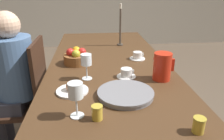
{
  "coord_description": "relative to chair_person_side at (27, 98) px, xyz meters",
  "views": [
    {
      "loc": [
        -0.14,
        -1.71,
        1.36
      ],
      "look_at": [
        0.0,
        -0.32,
        0.79
      ],
      "focal_mm": 35.0,
      "sensor_mm": 36.0,
      "label": 1
    }
  ],
  "objects": [
    {
      "name": "serving_tray",
      "position": [
        0.7,
        -0.47,
        0.26
      ],
      "size": [
        0.33,
        0.33,
        0.03
      ],
      "color": "gray",
      "rests_on": "dining_table"
    },
    {
      "name": "chair_person_side",
      "position": [
        0.0,
        0.0,
        0.0
      ],
      "size": [
        0.42,
        0.42,
        0.96
      ],
      "rotation": [
        0.0,
        0.0,
        1.57
      ],
      "color": "#331E14",
      "rests_on": "ground_plane"
    },
    {
      "name": "dining_table",
      "position": [
        0.65,
        0.13,
        0.16
      ],
      "size": [
        0.95,
        2.15,
        0.74
      ],
      "color": "#472D19",
      "rests_on": "ground_plane"
    },
    {
      "name": "fruit_bowl",
      "position": [
        0.4,
        0.1,
        0.29
      ],
      "size": [
        0.2,
        0.2,
        0.13
      ],
      "color": "brown",
      "rests_on": "dining_table"
    },
    {
      "name": "red_pitcher",
      "position": [
        0.98,
        -0.27,
        0.33
      ],
      "size": [
        0.14,
        0.12,
        0.19
      ],
      "color": "red",
      "rests_on": "dining_table"
    },
    {
      "name": "teacup_across",
      "position": [
        0.91,
        0.16,
        0.27
      ],
      "size": [
        0.13,
        0.13,
        0.06
      ],
      "color": "white",
      "rests_on": "dining_table"
    },
    {
      "name": "wine_glass_water",
      "position": [
        0.48,
        -0.21,
        0.37
      ],
      "size": [
        0.07,
        0.07,
        0.18
      ],
      "color": "white",
      "rests_on": "dining_table"
    },
    {
      "name": "bread_plate",
      "position": [
        0.4,
        -0.39,
        0.26
      ],
      "size": [
        0.19,
        0.19,
        0.07
      ],
      "color": "white",
      "rests_on": "dining_table"
    },
    {
      "name": "teacup_near_person",
      "position": [
        0.75,
        -0.21,
        0.27
      ],
      "size": [
        0.13,
        0.13,
        0.06
      ],
      "color": "white",
      "rests_on": "dining_table"
    },
    {
      "name": "ground_plane",
      "position": [
        0.65,
        0.13,
        -0.5
      ],
      "size": [
        20.0,
        20.0,
        0.0
      ],
      "primitive_type": "plane",
      "color": "brown"
    },
    {
      "name": "wine_glass_juice",
      "position": [
        0.44,
        -0.65,
        0.37
      ],
      "size": [
        0.07,
        0.07,
        0.18
      ],
      "color": "white",
      "rests_on": "dining_table"
    },
    {
      "name": "candlestick_tall",
      "position": [
        0.82,
        0.6,
        0.41
      ],
      "size": [
        0.06,
        0.06,
        0.42
      ],
      "color": "#4C4238",
      "rests_on": "dining_table"
    },
    {
      "name": "jam_jar_red",
      "position": [
        0.97,
        -0.83,
        0.28
      ],
      "size": [
        0.06,
        0.06,
        0.07
      ],
      "color": "gold",
      "rests_on": "dining_table"
    },
    {
      "name": "jam_jar_amber",
      "position": [
        0.53,
        -0.69,
        0.28
      ],
      "size": [
        0.06,
        0.06,
        0.07
      ],
      "color": "gold",
      "rests_on": "dining_table"
    },
    {
      "name": "person_seated",
      "position": [
        -0.09,
        -0.01,
        0.2
      ],
      "size": [
        0.39,
        0.41,
        1.18
      ],
      "rotation": [
        0.0,
        0.0,
        1.57
      ],
      "color": "#33333D",
      "rests_on": "ground_plane"
    }
  ]
}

